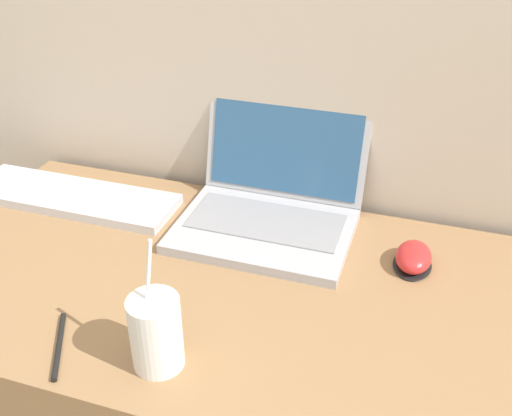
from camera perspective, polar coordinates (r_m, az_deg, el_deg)
name	(u,v)px	position (r m, az deg, el deg)	size (l,w,h in m)	color
laptop	(272,197)	(1.20, 1.54, 1.09)	(0.34, 0.32, 0.25)	#ADADB2
drink_cup	(156,331)	(0.89, -9.52, -11.52)	(0.08, 0.08, 0.21)	white
computer_mouse	(413,258)	(1.13, 14.76, -4.62)	(0.07, 0.10, 0.04)	black
external_keyboard	(73,197)	(1.35, -17.07, 1.01)	(0.46, 0.14, 0.02)	silver
pen	(59,346)	(0.99, -18.25, -12.33)	(0.07, 0.13, 0.01)	black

